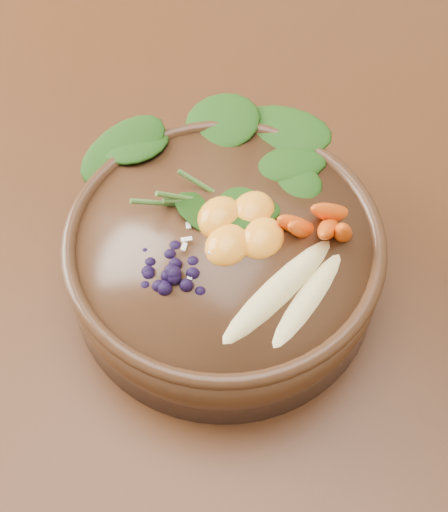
{
  "coord_description": "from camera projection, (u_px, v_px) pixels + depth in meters",
  "views": [
    {
      "loc": [
        0.38,
        -0.47,
        1.36
      ],
      "look_at": [
        0.18,
        -0.15,
        0.8
      ],
      "focal_mm": 50.0,
      "sensor_mm": 36.0,
      "label": 1
    }
  ],
  "objects": [
    {
      "name": "ground",
      "position": [
        186.0,
        387.0,
        1.46
      ],
      "size": [
        4.0,
        4.0,
        0.0
      ],
      "primitive_type": "plane",
      "color": "#381E0F",
      "rests_on": "ground"
    },
    {
      "name": "dining_table",
      "position": [
        164.0,
        178.0,
        0.92
      ],
      "size": [
        1.6,
        0.9,
        0.75
      ],
      "color": "#331C0C",
      "rests_on": "ground"
    },
    {
      "name": "stoneware_bowl",
      "position": [
        224.0,
        262.0,
        0.68
      ],
      "size": [
        0.37,
        0.37,
        0.08
      ],
      "primitive_type": "cylinder",
      "rotation": [
        0.0,
        0.0,
        -0.29
      ],
      "color": "#412717",
      "rests_on": "dining_table"
    },
    {
      "name": "kale_heap",
      "position": [
        240.0,
        160.0,
        0.67
      ],
      "size": [
        0.24,
        0.22,
        0.04
      ],
      "primitive_type": null,
      "rotation": [
        0.0,
        0.0,
        -0.29
      ],
      "color": "#1C440F",
      "rests_on": "stoneware_bowl"
    },
    {
      "name": "carrot_cluster",
      "position": [
        332.0,
        198.0,
        0.62
      ],
      "size": [
        0.08,
        0.08,
        0.08
      ],
      "primitive_type": null,
      "rotation": [
        0.0,
        0.0,
        -0.29
      ],
      "color": "#D6470F",
      "rests_on": "stoneware_bowl"
    },
    {
      "name": "banana_halves",
      "position": [
        294.0,
        286.0,
        0.6
      ],
      "size": [
        0.07,
        0.16,
        0.03
      ],
      "rotation": [
        0.0,
        0.0,
        -0.29
      ],
      "color": "#E0CC84",
      "rests_on": "stoneware_bowl"
    },
    {
      "name": "mandarin_cluster",
      "position": [
        241.0,
        217.0,
        0.64
      ],
      "size": [
        0.11,
        0.11,
        0.03
      ],
      "primitive_type": null,
      "rotation": [
        0.0,
        0.0,
        -0.29
      ],
      "color": "orange",
      "rests_on": "stoneware_bowl"
    },
    {
      "name": "blueberry_pile",
      "position": [
        173.0,
        264.0,
        0.61
      ],
      "size": [
        0.16,
        0.14,
        0.04
      ],
      "primitive_type": null,
      "rotation": [
        0.0,
        0.0,
        -0.29
      ],
      "color": "black",
      "rests_on": "stoneware_bowl"
    },
    {
      "name": "coconut_flakes",
      "position": [
        209.0,
        249.0,
        0.64
      ],
      "size": [
        0.11,
        0.1,
        0.01
      ],
      "primitive_type": null,
      "rotation": [
        0.0,
        0.0,
        -0.29
      ],
      "color": "white",
      "rests_on": "stoneware_bowl"
    }
  ]
}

